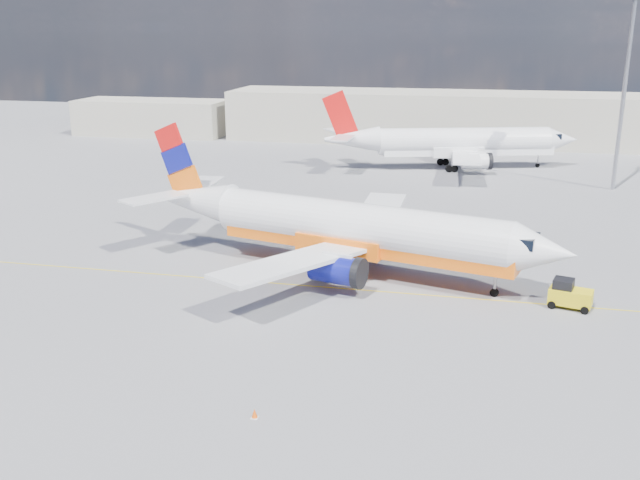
% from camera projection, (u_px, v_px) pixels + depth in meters
% --- Properties ---
extents(ground, '(240.00, 240.00, 0.00)m').
position_uv_depth(ground, '(303.00, 301.00, 49.21)').
color(ground, slate).
rests_on(ground, ground).
extents(taxi_line, '(70.00, 0.15, 0.01)m').
position_uv_depth(taxi_line, '(313.00, 286.00, 52.02)').
color(taxi_line, yellow).
rests_on(taxi_line, ground).
extents(terminal_main, '(70.00, 14.00, 8.00)m').
position_uv_depth(terminal_main, '(441.00, 117.00, 117.17)').
color(terminal_main, beige).
rests_on(terminal_main, ground).
extents(terminal_annex, '(26.00, 10.00, 6.00)m').
position_uv_depth(terminal_annex, '(152.00, 117.00, 125.05)').
color(terminal_annex, beige).
rests_on(terminal_annex, ground).
extents(main_jet, '(35.19, 26.87, 10.63)m').
position_uv_depth(main_jet, '(346.00, 227.00, 54.15)').
color(main_jet, white).
rests_on(main_jet, ground).
extents(second_jet, '(34.47, 26.26, 10.43)m').
position_uv_depth(second_jet, '(456.00, 143.00, 94.42)').
color(second_jet, white).
rests_on(second_jet, ground).
extents(gse_tug, '(3.04, 2.32, 1.96)m').
position_uv_depth(gse_tug, '(569.00, 295.00, 47.81)').
color(gse_tug, black).
rests_on(gse_tug, ground).
extents(traffic_cone, '(0.35, 0.35, 0.49)m').
position_uv_depth(traffic_cone, '(255.00, 413.00, 34.41)').
color(traffic_cone, white).
rests_on(traffic_cone, ground).
extents(floodlight_mast, '(1.63, 1.63, 22.30)m').
position_uv_depth(floodlight_mast, '(626.00, 72.00, 79.19)').
color(floodlight_mast, '#9C9CA4').
rests_on(floodlight_mast, ground).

